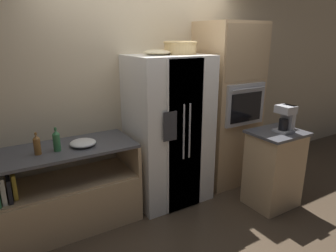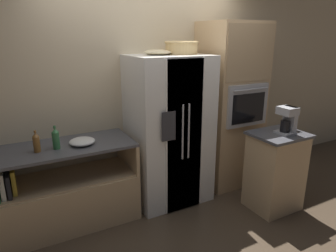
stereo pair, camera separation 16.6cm
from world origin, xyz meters
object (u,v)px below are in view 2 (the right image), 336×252
object	(u,v)px
fruit_bowl	(157,52)
bottle_short	(36,142)
bottle_tall	(56,139)
wicker_basket	(181,47)
mixing_bowl	(82,141)
refrigerator	(169,130)
coffee_maker	(288,119)
wall_oven	(230,106)

from	to	relation	value
fruit_bowl	bottle_short	xyz separation A→B (m)	(-1.34, -0.08, -0.80)
bottle_tall	bottle_short	bearing A→B (deg)	-179.96
fruit_bowl	bottle_short	size ratio (longest dim) A/B	1.44
wicker_basket	mixing_bowl	bearing A→B (deg)	-176.27
refrigerator	coffee_maker	bearing A→B (deg)	-38.90
mixing_bowl	coffee_maker	size ratio (longest dim) A/B	0.87
bottle_tall	bottle_short	distance (m)	0.18
mixing_bowl	wall_oven	bearing A→B (deg)	1.33
refrigerator	mixing_bowl	size ratio (longest dim) A/B	6.72
fruit_bowl	bottle_tall	distance (m)	1.41
refrigerator	coffee_maker	xyz separation A→B (m)	(1.02, -0.83, 0.21)
refrigerator	mixing_bowl	xyz separation A→B (m)	(-1.02, -0.01, 0.04)
fruit_bowl	coffee_maker	distance (m)	1.60
refrigerator	wicker_basket	world-z (taller)	wicker_basket
wicker_basket	coffee_maker	distance (m)	1.43
refrigerator	coffee_maker	distance (m)	1.33
fruit_bowl	wall_oven	bearing A→B (deg)	-1.72
refrigerator	wall_oven	bearing A→B (deg)	2.00
wicker_basket	fruit_bowl	xyz separation A→B (m)	(-0.31, -0.00, -0.05)
wicker_basket	mixing_bowl	distance (m)	1.53
refrigerator	coffee_maker	size ratio (longest dim) A/B	5.82
wall_oven	bottle_tall	bearing A→B (deg)	-178.70
bottle_short	mixing_bowl	size ratio (longest dim) A/B	0.83
wall_oven	bottle_tall	size ratio (longest dim) A/B	9.00
wicker_basket	bottle_tall	world-z (taller)	wicker_basket
refrigerator	mixing_bowl	bearing A→B (deg)	-179.28
fruit_bowl	bottle_tall	size ratio (longest dim) A/B	1.31
wall_oven	coffee_maker	size ratio (longest dim) A/B	7.06
wicker_basket	coffee_maker	bearing A→B (deg)	-47.08
refrigerator	wall_oven	world-z (taller)	wall_oven
refrigerator	wicker_basket	size ratio (longest dim) A/B	4.51
bottle_short	coffee_maker	xyz separation A→B (m)	(2.48, -0.81, 0.10)
refrigerator	bottle_short	bearing A→B (deg)	-179.29
wicker_basket	mixing_bowl	world-z (taller)	wicker_basket
wicker_basket	coffee_maker	world-z (taller)	wicker_basket
fruit_bowl	bottle_short	distance (m)	1.56
refrigerator	bottle_tall	distance (m)	1.28
bottle_tall	bottle_short	size ratio (longest dim) A/B	1.10
bottle_short	fruit_bowl	bearing A→B (deg)	3.48
bottle_short	bottle_tall	bearing A→B (deg)	0.04
refrigerator	wall_oven	size ratio (longest dim) A/B	0.82
wicker_basket	mixing_bowl	size ratio (longest dim) A/B	1.49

